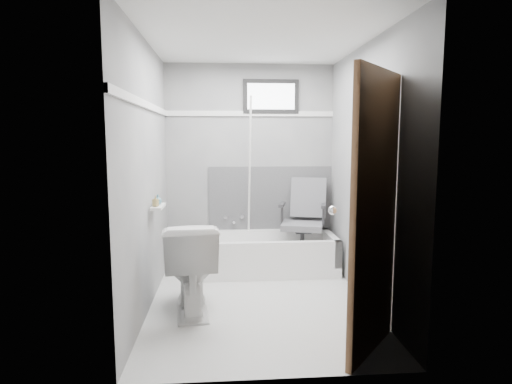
{
  "coord_description": "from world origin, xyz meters",
  "views": [
    {
      "loc": [
        -0.33,
        -3.85,
        1.54
      ],
      "look_at": [
        0.0,
        0.35,
        1.0
      ],
      "focal_mm": 30.0,
      "sensor_mm": 36.0,
      "label": 1
    }
  ],
  "objects": [
    {
      "name": "faucet",
      "position": [
        -0.2,
        1.27,
        0.55
      ],
      "size": [
        0.26,
        0.1,
        0.16
      ],
      "primitive_type": null,
      "color": "silver",
      "rests_on": "wall_back"
    },
    {
      "name": "wall_back",
      "position": [
        0.0,
        1.3,
        1.2
      ],
      "size": [
        2.0,
        0.02,
        2.4
      ],
      "primitive_type": "cube",
      "color": "slate",
      "rests_on": "floor"
    },
    {
      "name": "door",
      "position": [
        0.98,
        -1.28,
        1.0
      ],
      "size": [
        0.78,
        0.78,
        2.0
      ],
      "primitive_type": null,
      "color": "brown",
      "rests_on": "floor"
    },
    {
      "name": "soap_bottle_a",
      "position": [
        -0.94,
        0.05,
        0.97
      ],
      "size": [
        0.06,
        0.06,
        0.1
      ],
      "primitive_type": "imported",
      "rotation": [
        0.0,
        0.0,
        -0.42
      ],
      "color": "#9B884D",
      "rests_on": "shelf"
    },
    {
      "name": "trim_back",
      "position": [
        0.0,
        1.29,
        1.82
      ],
      "size": [
        2.0,
        0.02,
        0.06
      ],
      "primitive_type": "cube",
      "color": "white",
      "rests_on": "wall_back"
    },
    {
      "name": "pole",
      "position": [
        -0.02,
        1.06,
        1.05
      ],
      "size": [
        0.02,
        0.57,
        1.88
      ],
      "primitive_type": "cylinder",
      "rotation": [
        0.28,
        0.0,
        0.0
      ],
      "color": "white",
      "rests_on": "bathtub"
    },
    {
      "name": "backerboard",
      "position": [
        0.25,
        1.29,
        0.8
      ],
      "size": [
        1.5,
        0.02,
        0.78
      ],
      "primitive_type": "cube",
      "color": "#4C4C4F",
      "rests_on": "wall_back"
    },
    {
      "name": "soap_bottle_b",
      "position": [
        -0.94,
        0.19,
        0.96
      ],
      "size": [
        0.1,
        0.1,
        0.1
      ],
      "primitive_type": "imported",
      "rotation": [
        0.0,
        0.0,
        0.59
      ],
      "color": "teal",
      "rests_on": "shelf"
    },
    {
      "name": "wall_front",
      "position": [
        0.0,
        -1.3,
        1.2
      ],
      "size": [
        2.0,
        0.02,
        2.4
      ],
      "primitive_type": "cube",
      "color": "slate",
      "rests_on": "floor"
    },
    {
      "name": "bathtub",
      "position": [
        0.21,
        0.93,
        0.21
      ],
      "size": [
        1.5,
        0.7,
        0.42
      ],
      "primitive_type": null,
      "color": "white",
      "rests_on": "floor"
    },
    {
      "name": "office_chair",
      "position": [
        0.59,
        0.98,
        0.59
      ],
      "size": [
        0.67,
        0.67,
        0.95
      ],
      "primitive_type": null,
      "rotation": [
        0.0,
        0.0,
        -0.27
      ],
      "color": "#5D5D62",
      "rests_on": "bathtub"
    },
    {
      "name": "wall_left",
      "position": [
        -1.0,
        0.0,
        1.2
      ],
      "size": [
        0.02,
        2.6,
        2.4
      ],
      "primitive_type": "cube",
      "color": "slate",
      "rests_on": "floor"
    },
    {
      "name": "ceiling",
      "position": [
        0.0,
        0.0,
        2.4
      ],
      "size": [
        2.6,
        2.6,
        0.0
      ],
      "primitive_type": "plane",
      "rotation": [
        3.14,
        0.0,
        0.0
      ],
      "color": "silver",
      "rests_on": "floor"
    },
    {
      "name": "shelf",
      "position": [
        -0.93,
        0.13,
        0.9
      ],
      "size": [
        0.1,
        0.32,
        0.02
      ],
      "primitive_type": "cube",
      "color": "white",
      "rests_on": "wall_left"
    },
    {
      "name": "toilet",
      "position": [
        -0.62,
        -0.15,
        0.4
      ],
      "size": [
        0.54,
        0.87,
        0.81
      ],
      "primitive_type": "imported",
      "rotation": [
        0.0,
        0.0,
        3.25
      ],
      "color": "white",
      "rests_on": "floor"
    },
    {
      "name": "trim_left",
      "position": [
        -0.99,
        0.0,
        1.82
      ],
      "size": [
        0.02,
        2.6,
        0.06
      ],
      "primitive_type": "cube",
      "color": "white",
      "rests_on": "wall_left"
    },
    {
      "name": "wall_right",
      "position": [
        1.0,
        0.0,
        1.2
      ],
      "size": [
        0.02,
        2.6,
        2.4
      ],
      "primitive_type": "cube",
      "color": "slate",
      "rests_on": "floor"
    },
    {
      "name": "window",
      "position": [
        0.25,
        1.29,
        2.02
      ],
      "size": [
        0.66,
        0.04,
        0.4
      ],
      "primitive_type": null,
      "color": "black",
      "rests_on": "wall_back"
    },
    {
      "name": "floor",
      "position": [
        0.0,
        0.0,
        0.0
      ],
      "size": [
        2.6,
        2.6,
        0.0
      ],
      "primitive_type": "plane",
      "color": "white",
      "rests_on": "ground"
    }
  ]
}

